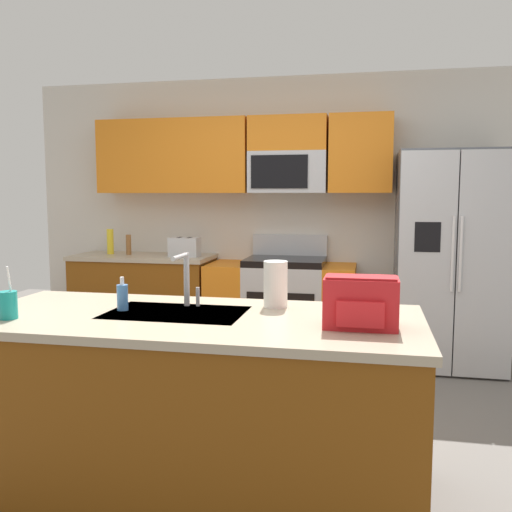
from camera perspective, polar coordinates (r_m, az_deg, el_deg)
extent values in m
plane|color=#66605B|center=(3.60, -1.69, -17.93)|extent=(9.00, 9.00, 0.00)
cube|color=beige|center=(5.40, 3.57, 4.41)|extent=(5.20, 0.10, 2.60)
cube|color=orange|center=(5.62, -12.26, 9.96)|extent=(0.70, 0.32, 0.70)
cube|color=orange|center=(5.37, -4.91, 10.26)|extent=(0.78, 0.32, 0.70)
cube|color=orange|center=(5.15, 10.79, 10.34)|extent=(0.56, 0.32, 0.70)
cube|color=#B7BABF|center=(5.19, 3.36, 8.64)|extent=(0.72, 0.32, 0.38)
cube|color=black|center=(5.04, 2.41, 8.71)|extent=(0.52, 0.01, 0.30)
cube|color=orange|center=(5.22, 3.39, 12.48)|extent=(0.72, 0.32, 0.32)
cube|color=brown|center=(5.54, -11.47, -4.73)|extent=(1.32, 0.60, 0.86)
cube|color=tan|center=(5.47, -11.57, -0.10)|extent=(1.35, 0.63, 0.04)
cube|color=#B7BABF|center=(5.16, 3.05, -5.53)|extent=(0.72, 0.60, 0.84)
cube|color=black|center=(4.86, 2.50, -5.91)|extent=(0.60, 0.01, 0.36)
cube|color=black|center=(5.09, 3.08, -0.57)|extent=(0.72, 0.60, 0.06)
cube|color=#B7BABF|center=(5.34, 3.52, 1.16)|extent=(0.72, 0.06, 0.20)
cube|color=orange|center=(5.27, -2.80, -5.29)|extent=(0.36, 0.60, 0.84)
cube|color=orange|center=(5.11, 8.62, -5.71)|extent=(0.28, 0.60, 0.84)
cube|color=#4C4F54|center=(5.02, 19.37, -0.38)|extent=(0.90, 0.70, 1.85)
cube|color=#B7BABF|center=(4.63, 17.22, -0.84)|extent=(0.44, 0.04, 1.81)
cube|color=#B7BABF|center=(4.69, 22.69, -0.95)|extent=(0.44, 0.04, 1.81)
cylinder|color=silver|center=(4.61, 19.70, 0.21)|extent=(0.02, 0.02, 0.60)
cylinder|color=silver|center=(4.62, 20.44, 0.19)|extent=(0.02, 0.02, 0.60)
cube|color=black|center=(4.59, 17.33, 1.88)|extent=(0.20, 0.00, 0.24)
cube|color=brown|center=(2.83, -6.52, -15.44)|extent=(2.16, 0.92, 0.86)
cube|color=tan|center=(2.70, -6.65, -6.53)|extent=(2.20, 0.96, 0.04)
cube|color=#B7BABF|center=(2.78, -8.29, -6.09)|extent=(0.68, 0.44, 0.03)
cube|color=#B7BABF|center=(5.26, -7.41, 0.93)|extent=(0.28, 0.16, 0.18)
cube|color=black|center=(5.26, -7.94, 1.89)|extent=(0.03, 0.11, 0.01)
cube|color=black|center=(5.23, -6.91, 1.88)|extent=(0.03, 0.11, 0.01)
cylinder|color=brown|center=(5.52, -13.05, 1.15)|extent=(0.05, 0.05, 0.19)
cylinder|color=yellow|center=(5.62, -14.85, 1.46)|extent=(0.07, 0.07, 0.25)
cylinder|color=#B7BABF|center=(2.91, -7.19, -2.41)|extent=(0.03, 0.03, 0.28)
cylinder|color=#B7BABF|center=(2.80, -7.89, -0.08)|extent=(0.02, 0.20, 0.02)
cylinder|color=#B7BABF|center=(2.90, -6.05, -4.21)|extent=(0.02, 0.02, 0.10)
cylinder|color=teal|center=(2.84, -24.27, -4.66)|extent=(0.08, 0.08, 0.13)
cylinder|color=white|center=(2.82, -24.17, -2.37)|extent=(0.01, 0.03, 0.14)
cylinder|color=#4C8CD8|center=(2.86, -13.65, -4.20)|extent=(0.06, 0.06, 0.13)
cylinder|color=white|center=(2.85, -13.70, -2.52)|extent=(0.02, 0.02, 0.04)
cylinder|color=white|center=(2.86, 2.04, -2.93)|extent=(0.12, 0.12, 0.24)
cube|color=red|center=(2.47, 10.79, -4.75)|extent=(0.32, 0.20, 0.22)
cube|color=#AD1A1E|center=(2.43, 10.84, -2.41)|extent=(0.30, 0.14, 0.03)
cube|color=red|center=(2.37, 10.73, -5.94)|extent=(0.20, 0.03, 0.11)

